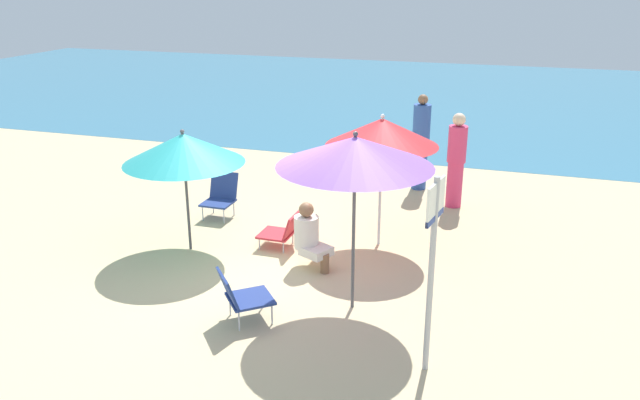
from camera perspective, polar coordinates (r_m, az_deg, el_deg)
The scene contains 12 objects.
ground_plane at distance 8.92m, azimuth -4.68°, elevation -5.72°, with size 40.00×40.00×0.00m, color #D3BC8C.
sea_water at distance 21.53m, azimuth 9.08°, elevation 9.18°, with size 40.00×16.00×0.01m, color teal.
umbrella_teal at distance 9.07m, azimuth -12.00°, elevation 4.49°, with size 1.69×1.69×1.78m.
umbrella_red at distance 9.03m, azimuth 5.52°, elevation 6.01°, with size 1.59×1.59×1.95m.
umbrella_purple at distance 7.12m, azimuth 3.13°, elevation 4.27°, with size 1.77×1.77×2.16m.
beach_chair_a at distance 7.43m, azimuth -7.01°, elevation -8.33°, with size 0.74×0.73×0.63m.
beach_chair_b at distance 10.62m, azimuth -8.78°, elevation 0.48°, with size 0.47×0.57×0.71m.
beach_chair_c at distance 9.33m, azimuth -3.33°, elevation -2.69°, with size 0.56×0.48×0.54m.
person_a at distance 11.85m, azimuth 8.92°, elevation 5.09°, with size 0.31×0.31×1.75m.
person_b at distance 8.65m, azimuth -0.97°, elevation -3.10°, with size 0.56×0.48×0.91m.
person_c at distance 11.04m, azimuth 11.97°, elevation 3.47°, with size 0.31×0.31×1.62m.
warning_sign at distance 6.20m, azimuth 9.95°, elevation -4.22°, with size 0.11×0.48×2.04m.
Camera 1 is at (3.11, -7.44, 3.80)m, focal length 36.13 mm.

